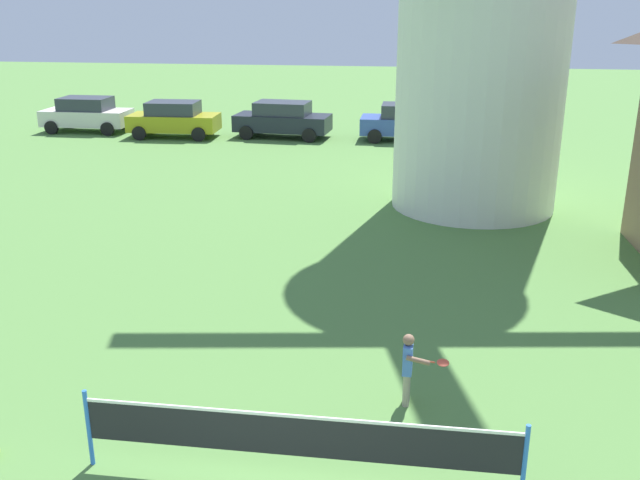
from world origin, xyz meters
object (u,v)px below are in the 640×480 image
player_far (409,365)px  parked_car_black (283,119)px  parked_car_blue (408,122)px  tennis_net (297,436)px  parked_car_cream (87,114)px  parked_car_mustard (174,119)px

player_far → parked_car_black: (-5.95, 20.94, 0.15)m
parked_car_black → parked_car_blue: size_ratio=1.06×
tennis_net → parked_car_cream: 26.94m
player_far → parked_car_cream: size_ratio=0.30×
tennis_net → parked_car_blue: 23.05m
player_far → parked_car_mustard: size_ratio=0.29×
parked_car_cream → parked_car_blue: 14.59m
player_far → parked_car_cream: bearing=125.5°
player_far → parked_car_blue: size_ratio=0.29×
parked_car_black → tennis_net: bearing=-78.7°
player_far → parked_car_black: bearing=105.9°
tennis_net → parked_car_black: parked_car_black is taller
parked_car_blue → parked_car_black: bearing=-179.5°
parked_car_cream → parked_car_blue: (14.59, -0.13, 0.00)m
tennis_net → parked_car_blue: parked_car_blue is taller
tennis_net → parked_car_cream: (-13.75, 23.17, 0.12)m
parked_car_cream → tennis_net: bearing=-59.3°
tennis_net → parked_car_cream: size_ratio=1.42×
tennis_net → parked_car_mustard: bearing=112.6°
parked_car_cream → parked_car_black: 9.14m
parked_car_mustard → parked_car_blue: 10.21m
tennis_net → parked_car_cream: bearing=120.7°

